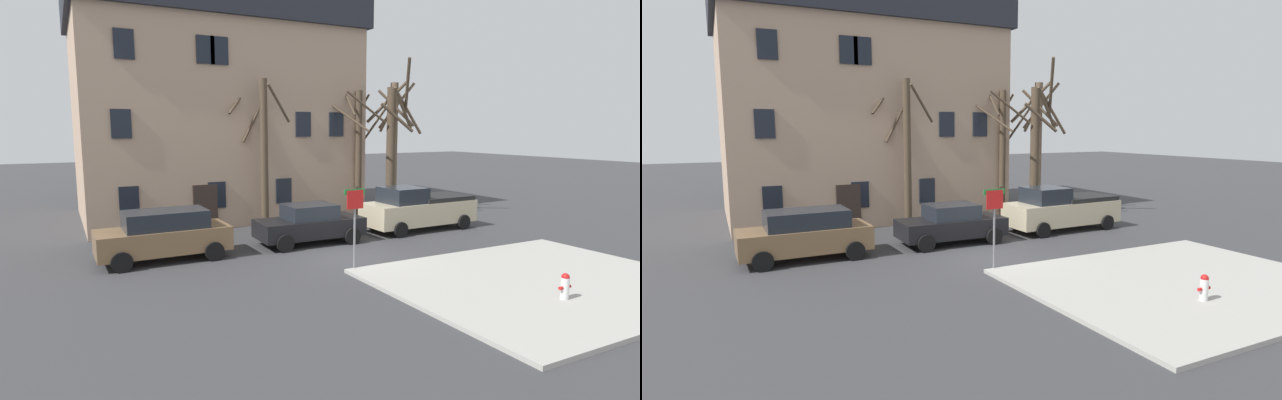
% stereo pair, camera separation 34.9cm
% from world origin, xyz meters
% --- Properties ---
extents(ground_plane, '(120.00, 120.00, 0.00)m').
position_xyz_m(ground_plane, '(0.00, 0.00, 0.00)').
color(ground_plane, '#38383A').
extents(sidewalk_slab, '(9.39, 7.50, 0.12)m').
position_xyz_m(sidewalk_slab, '(3.56, -5.43, 0.06)').
color(sidewalk_slab, '#A8A59E').
rests_on(sidewalk_slab, ground_plane).
extents(building_main, '(13.98, 9.48, 11.32)m').
position_xyz_m(building_main, '(-1.46, 11.57, 5.73)').
color(building_main, tan).
rests_on(building_main, ground_plane).
extents(tree_bare_near, '(2.77, 2.79, 7.33)m').
position_xyz_m(tree_bare_near, '(-0.68, 6.46, 3.76)').
color(tree_bare_near, '#4C3D2D').
rests_on(tree_bare_near, ground_plane).
extents(tree_bare_mid, '(2.74, 2.72, 6.76)m').
position_xyz_m(tree_bare_mid, '(4.72, 6.84, 3.64)').
color(tree_bare_mid, '#4C3D2D').
rests_on(tree_bare_mid, ground_plane).
extents(tree_bare_far, '(2.49, 2.57, 8.01)m').
position_xyz_m(tree_bare_far, '(5.99, 5.71, 3.74)').
color(tree_bare_far, '#4C3D2D').
rests_on(tree_bare_far, ground_plane).
extents(tree_bare_end, '(2.76, 2.77, 7.08)m').
position_xyz_m(tree_bare_end, '(7.05, 6.99, 3.82)').
color(tree_bare_end, brown).
rests_on(tree_bare_end, ground_plane).
extents(car_brown_wagon, '(4.53, 2.15, 1.77)m').
position_xyz_m(car_brown_wagon, '(-5.94, 2.65, 0.92)').
color(car_brown_wagon, brown).
rests_on(car_brown_wagon, ground_plane).
extents(car_black_sedan, '(4.32, 2.10, 1.61)m').
position_xyz_m(car_black_sedan, '(-0.27, 2.55, 0.81)').
color(car_black_sedan, black).
rests_on(car_black_sedan, ground_plane).
extents(pickup_truck_beige, '(5.42, 2.31, 2.01)m').
position_xyz_m(pickup_truck_beige, '(5.37, 2.74, 0.97)').
color(pickup_truck_beige, '#C6B793').
rests_on(pickup_truck_beige, ground_plane).
extents(fire_hydrant, '(0.42, 0.22, 0.71)m').
position_xyz_m(fire_hydrant, '(2.61, -6.86, 0.49)').
color(fire_hydrant, silver).
rests_on(fire_hydrant, sidewalk_slab).
extents(street_sign_pole, '(0.76, 0.07, 2.71)m').
position_xyz_m(street_sign_pole, '(-0.77, -1.69, 1.90)').
color(street_sign_pole, slate).
rests_on(street_sign_pole, ground_plane).
extents(bicycle_leaning, '(1.74, 0.31, 1.03)m').
position_xyz_m(bicycle_leaning, '(-3.93, 5.13, 0.37)').
color(bicycle_leaning, black).
rests_on(bicycle_leaning, ground_plane).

